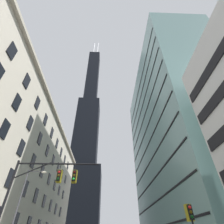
{
  "coord_description": "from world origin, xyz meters",
  "views": [
    {
      "loc": [
        1.2,
        -9.32,
        1.85
      ],
      "look_at": [
        2.13,
        18.21,
        23.21
      ],
      "focal_mm": 26.9,
      "sensor_mm": 36.0,
      "label": 1
    }
  ],
  "objects": [
    {
      "name": "dark_skyscraper",
      "position": [
        -13.99,
        99.37,
        54.8
      ],
      "size": [
        23.88,
        23.88,
        189.37
      ],
      "color": "black",
      "rests_on": "ground"
    },
    {
      "name": "glass_office_midrise",
      "position": [
        18.14,
        27.7,
        23.44
      ],
      "size": [
        14.39,
        39.37,
        46.88
      ],
      "color": "gray",
      "rests_on": "ground"
    },
    {
      "name": "street_lamppost",
      "position": [
        -7.63,
        10.75,
        5.06
      ],
      "size": [
        2.21,
        0.32,
        8.36
      ],
      "color": "#47474C",
      "rests_on": "sidewalk_left"
    },
    {
      "name": "traffic_light_near_right",
      "position": [
        7.05,
        3.96,
        3.22
      ],
      "size": [
        0.4,
        0.63,
        3.83
      ],
      "color": "black",
      "rests_on": "sidewalk_right"
    },
    {
      "name": "station_building",
      "position": [
        -17.05,
        23.23,
        12.94
      ],
      "size": [
        12.77,
        58.46,
        25.93
      ],
      "color": "beige",
      "rests_on": "ground"
    },
    {
      "name": "traffic_signal_mast",
      "position": [
        -3.92,
        5.61,
        5.45
      ],
      "size": [
        7.34,
        0.63,
        7.48
      ],
      "color": "black",
      "rests_on": "sidewalk_left"
    }
  ]
}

